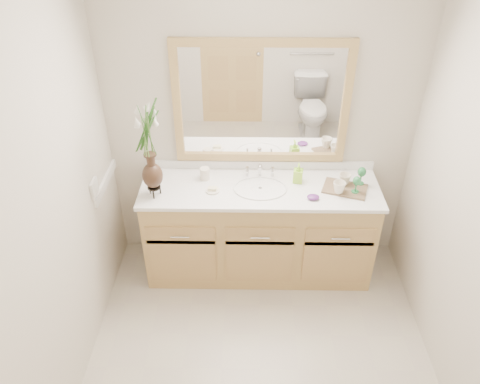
{
  "coord_description": "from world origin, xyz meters",
  "views": [
    {
      "loc": [
        -0.11,
        -1.96,
        2.84
      ],
      "look_at": [
        -0.15,
        0.65,
        1.04
      ],
      "focal_mm": 35.0,
      "sensor_mm": 36.0,
      "label": 1
    }
  ],
  "objects_px": {
    "flower_vase": "(148,136)",
    "tumbler": "(205,174)",
    "soap_bottle": "(298,174)",
    "tray": "(345,189)"
  },
  "relations": [
    {
      "from": "flower_vase",
      "to": "tumbler",
      "type": "xyz_separation_m",
      "value": [
        0.36,
        0.23,
        -0.45
      ]
    },
    {
      "from": "tumbler",
      "to": "flower_vase",
      "type": "bearing_deg",
      "value": -147.62
    },
    {
      "from": "soap_bottle",
      "to": "tray",
      "type": "distance_m",
      "value": 0.37
    },
    {
      "from": "tumbler",
      "to": "tray",
      "type": "distance_m",
      "value": 1.09
    },
    {
      "from": "tumbler",
      "to": "soap_bottle",
      "type": "distance_m",
      "value": 0.73
    },
    {
      "from": "flower_vase",
      "to": "tray",
      "type": "height_order",
      "value": "flower_vase"
    },
    {
      "from": "flower_vase",
      "to": "tumbler",
      "type": "bearing_deg",
      "value": 32.38
    },
    {
      "from": "tumbler",
      "to": "soap_bottle",
      "type": "relative_size",
      "value": 0.68
    },
    {
      "from": "flower_vase",
      "to": "tumbler",
      "type": "height_order",
      "value": "flower_vase"
    },
    {
      "from": "flower_vase",
      "to": "tray",
      "type": "distance_m",
      "value": 1.52
    }
  ]
}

